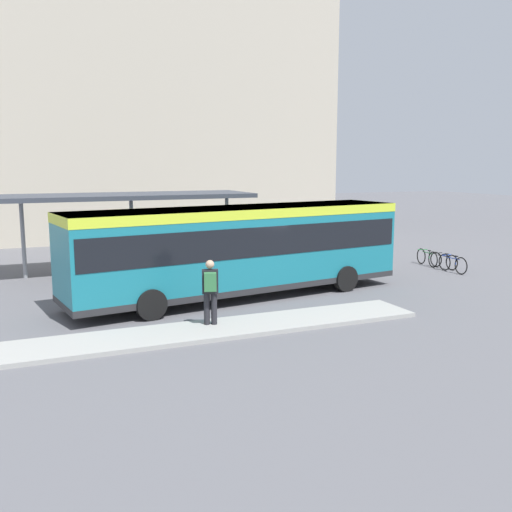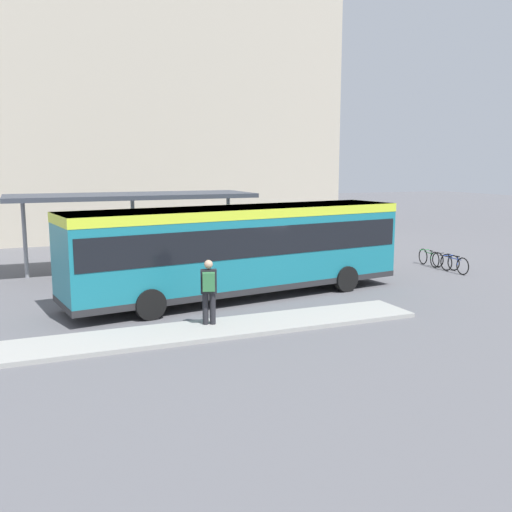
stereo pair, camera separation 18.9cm
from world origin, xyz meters
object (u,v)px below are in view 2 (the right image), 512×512
(potted_planter_near_shelter, at_px, (213,258))
(bicycle_black, at_px, (446,261))
(bicycle_green, at_px, (429,258))
(potted_planter_far_side, at_px, (178,263))
(pedestrian_waiting, at_px, (209,288))
(bicycle_blue, at_px, (454,264))
(city_bus, at_px, (240,245))

(potted_planter_near_shelter, bearing_deg, bicycle_black, -12.87)
(bicycle_green, bearing_deg, potted_planter_far_side, 90.47)
(bicycle_black, xyz_separation_m, potted_planter_near_shelter, (-9.76, 2.23, 0.40))
(potted_planter_far_side, bearing_deg, pedestrian_waiting, -98.22)
(bicycle_blue, height_order, potted_planter_near_shelter, potted_planter_near_shelter)
(city_bus, height_order, bicycle_black, city_bus)
(city_bus, xyz_separation_m, potted_planter_near_shelter, (0.30, 3.77, -1.05))
(city_bus, relative_size, pedestrian_waiting, 6.71)
(pedestrian_waiting, xyz_separation_m, potted_planter_near_shelter, (2.46, 6.99, -0.40))
(potted_planter_near_shelter, bearing_deg, city_bus, -94.63)
(city_bus, bearing_deg, potted_planter_near_shelter, 77.26)
(pedestrian_waiting, relative_size, potted_planter_far_side, 1.51)
(bicycle_green, relative_size, potted_planter_far_side, 1.41)
(bicycle_black, bearing_deg, bicycle_blue, 156.88)
(bicycle_green, bearing_deg, city_bus, 111.78)
(bicycle_black, relative_size, potted_planter_far_side, 1.33)
(pedestrian_waiting, xyz_separation_m, bicycle_blue, (11.93, 3.90, -0.78))
(pedestrian_waiting, distance_m, potted_planter_near_shelter, 7.42)
(city_bus, xyz_separation_m, bicycle_black, (10.06, 1.54, -1.45))
(city_bus, distance_m, pedestrian_waiting, 3.93)
(potted_planter_near_shelter, bearing_deg, potted_planter_far_side, 175.74)
(bicycle_black, height_order, potted_planter_near_shelter, potted_planter_near_shelter)
(pedestrian_waiting, xyz_separation_m, bicycle_green, (12.02, 5.61, -0.78))
(bicycle_green, bearing_deg, pedestrian_waiting, 123.18)
(city_bus, relative_size, potted_planter_far_side, 10.14)
(city_bus, height_order, potted_planter_far_side, city_bus)
(potted_planter_far_side, bearing_deg, city_bus, -73.78)
(pedestrian_waiting, height_order, bicycle_black, pedestrian_waiting)
(bicycle_blue, bearing_deg, potted_planter_far_side, 73.94)
(bicycle_blue, relative_size, potted_planter_far_side, 1.43)
(city_bus, distance_m, bicycle_black, 10.28)
(bicycle_blue, bearing_deg, city_bus, 94.25)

